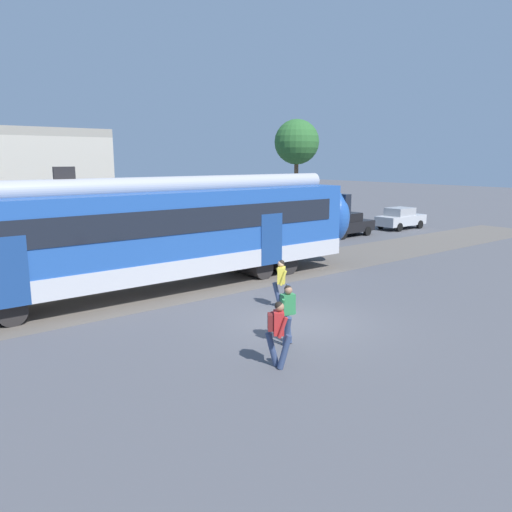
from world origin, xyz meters
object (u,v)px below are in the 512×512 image
at_px(pedestrian_green, 287,309).
at_px(pedestrian_yellow, 281,280).
at_px(pedestrian_red, 278,329).
at_px(parked_car_blue, 290,230).
at_px(parked_car_black, 346,224).
at_px(parked_car_silver, 401,218).

xyz_separation_m(pedestrian_green, pedestrian_yellow, (2.10, 2.66, -0.03)).
height_order(pedestrian_red, pedestrian_yellow, same).
bearing_deg(pedestrian_green, pedestrian_red, -139.85).
height_order(pedestrian_green, parked_car_blue, pedestrian_green).
distance_m(pedestrian_green, pedestrian_yellow, 3.39).
bearing_deg(pedestrian_red, parked_car_black, 37.58).
bearing_deg(pedestrian_green, pedestrian_yellow, 51.74).
height_order(parked_car_blue, parked_car_silver, same).
relative_size(pedestrian_red, pedestrian_yellow, 1.00).
xyz_separation_m(pedestrian_red, parked_car_silver, (22.94, 13.15, -0.21)).
bearing_deg(parked_car_black, pedestrian_red, -142.42).
height_order(pedestrian_red, parked_car_blue, pedestrian_red).
relative_size(pedestrian_red, pedestrian_green, 1.00).
bearing_deg(parked_car_blue, pedestrian_yellow, -133.17).
bearing_deg(parked_car_black, pedestrian_yellow, -145.48).
distance_m(pedestrian_yellow, parked_car_black, 16.85).
height_order(pedestrian_green, pedestrian_yellow, same).
bearing_deg(parked_car_blue, pedestrian_green, -132.19).
bearing_deg(parked_car_silver, pedestrian_red, -150.17).
height_order(pedestrian_green, parked_car_silver, pedestrian_green).
bearing_deg(parked_car_silver, parked_car_black, 179.15).
bearing_deg(pedestrian_red, pedestrian_yellow, 48.03).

